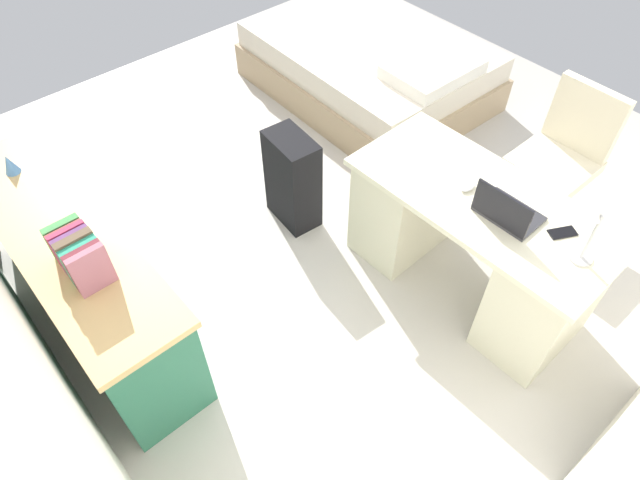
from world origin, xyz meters
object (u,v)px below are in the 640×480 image
object	(u,v)px
office_chair	(556,166)
computer_mouse	(468,186)
figurine_small	(9,164)
laptop	(506,212)
desk	(471,242)
suitcase_black	(293,180)
bed	(370,67)
desk_lamp	(592,216)
credenza	(83,278)
cell_phone_near_laptop	(563,233)

from	to	relation	value
office_chair	computer_mouse	bearing A→B (deg)	85.98
figurine_small	laptop	bearing A→B (deg)	-138.57
desk	laptop	distance (m)	0.43
desk	suitcase_black	bearing A→B (deg)	19.60
bed	desk_lamp	size ratio (longest dim) A/B	5.59
office_chair	figurine_small	size ratio (longest dim) A/B	8.55
suitcase_black	desk	bearing A→B (deg)	-154.98
credenza	cell_phone_near_laptop	bearing A→B (deg)	-131.21
laptop	cell_phone_near_laptop	xyz separation A→B (m)	(-0.25, -0.13, -0.04)
computer_mouse	laptop	bearing A→B (deg)	170.98
laptop	figurine_small	distance (m)	2.62
desk	desk_lamp	distance (m)	0.80
bed	office_chair	bearing A→B (deg)	176.03
office_chair	bed	xyz separation A→B (m)	(1.81, -0.13, -0.18)
computer_mouse	cell_phone_near_laptop	world-z (taller)	computer_mouse
desk	computer_mouse	bearing A→B (deg)	6.30
computer_mouse	bed	bearing A→B (deg)	-31.98
office_chair	suitcase_black	world-z (taller)	office_chair
suitcase_black	computer_mouse	bearing A→B (deg)	-153.66
bed	figurine_small	bearing A→B (deg)	91.00
office_chair	desk	bearing A→B (deg)	92.76
laptop	bed	bearing A→B (deg)	-28.11
office_chair	laptop	distance (m)	1.04
credenza	suitcase_black	xyz separation A→B (m)	(-0.11, -1.38, -0.04)
cell_phone_near_laptop	suitcase_black	bearing A→B (deg)	45.77
cell_phone_near_laptop	desk_lamp	xyz separation A→B (m)	(-0.10, 0.08, 0.25)
bed	laptop	size ratio (longest dim) A/B	6.13
bed	desk_lamp	world-z (taller)	desk_lamp
laptop	cell_phone_near_laptop	world-z (taller)	laptop
desk	figurine_small	world-z (taller)	figurine_small
cell_phone_near_laptop	bed	bearing A→B (deg)	5.54
credenza	desk_lamp	bearing A→B (deg)	-134.15
desk	office_chair	world-z (taller)	office_chair
suitcase_black	figurine_small	bearing A→B (deg)	69.00
credenza	bed	size ratio (longest dim) A/B	0.93
bed	cell_phone_near_laptop	xyz separation A→B (m)	(-2.26, 0.94, 0.50)
suitcase_black	figurine_small	size ratio (longest dim) A/B	6.03
laptop	computer_mouse	bearing A→B (deg)	-7.74
office_chair	suitcase_black	xyz separation A→B (m)	(1.08, 1.30, -0.09)
desk	laptop	world-z (taller)	laptop
laptop	figurine_small	xyz separation A→B (m)	(1.96, 1.73, 0.01)
desk	laptop	size ratio (longest dim) A/B	4.62
desk_lamp	computer_mouse	bearing A→B (deg)	2.25
bed	desk_lamp	distance (m)	2.68
suitcase_black	cell_phone_near_laptop	distance (m)	1.66
office_chair	credenza	xyz separation A→B (m)	(1.18, 2.68, -0.04)
office_chair	cell_phone_near_laptop	xyz separation A→B (m)	(-0.45, 0.81, 0.33)
figurine_small	credenza	bearing A→B (deg)	-179.85
office_chair	computer_mouse	xyz separation A→B (m)	(0.06, 0.91, 0.34)
credenza	computer_mouse	distance (m)	2.12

